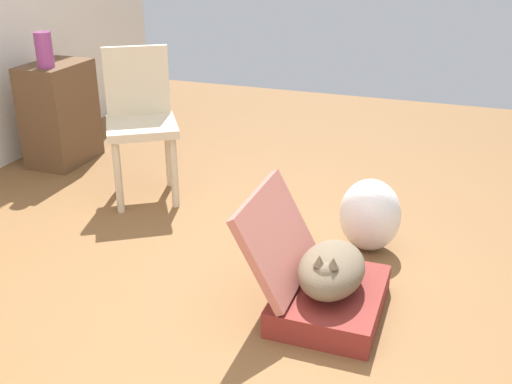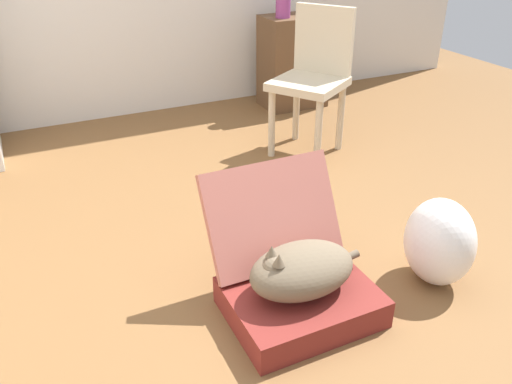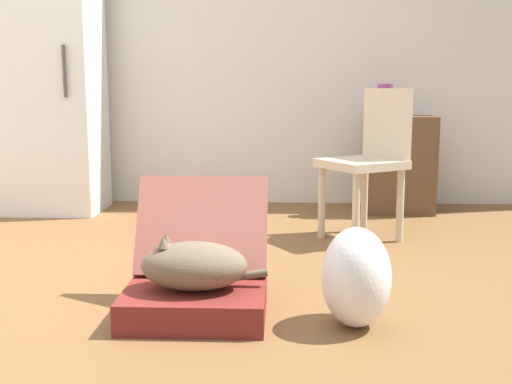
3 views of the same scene
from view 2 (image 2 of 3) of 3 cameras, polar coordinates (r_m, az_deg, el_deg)
name	(u,v)px [view 2 (image 2 of 3)]	position (r m, az deg, el deg)	size (l,w,h in m)	color
ground_plane	(232,270)	(2.38, -2.63, -8.43)	(7.68, 7.68, 0.00)	brown
suitcase_base	(300,302)	(2.12, 4.85, -11.80)	(0.56, 0.44, 0.12)	maroon
suitcase_lid	(273,215)	(2.14, 1.86, -2.54)	(0.56, 0.44, 0.04)	#B26356
cat	(301,270)	(2.02, 4.90, -8.42)	(0.50, 0.28, 0.22)	brown
plastic_bag_white	(439,242)	(2.34, 19.30, -5.15)	(0.27, 0.32, 0.39)	white
side_table	(293,62)	(4.29, 4.06, 13.94)	(0.49, 0.33, 0.71)	brown
vase_tall	(283,1)	(4.10, 2.98, 19.98)	(0.11, 0.11, 0.23)	#8C387A
chair	(313,75)	(3.39, 6.26, 12.50)	(0.57, 0.57, 0.91)	beige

